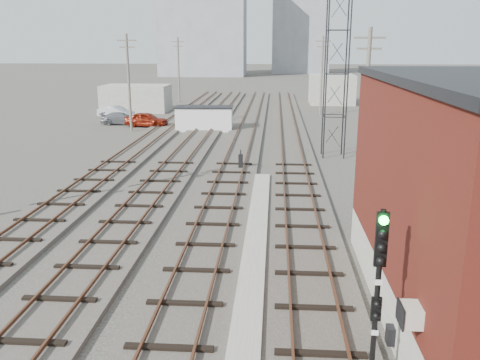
# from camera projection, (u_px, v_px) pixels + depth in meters

# --- Properties ---
(ground) EXTENTS (320.00, 320.00, 0.00)m
(ground) POSITION_uv_depth(u_px,v_px,m) (265.00, 112.00, 62.20)
(ground) COLOR #282621
(ground) RESTS_ON ground
(track_right) EXTENTS (3.20, 90.00, 0.39)m
(track_right) POSITION_uv_depth(u_px,v_px,m) (290.00, 144.00, 41.77)
(track_right) COLOR #332D28
(track_right) RESTS_ON ground
(track_mid_right) EXTENTS (3.20, 90.00, 0.39)m
(track_mid_right) POSITION_uv_depth(u_px,v_px,m) (242.00, 143.00, 42.04)
(track_mid_right) COLOR #332D28
(track_mid_right) RESTS_ON ground
(track_mid_left) EXTENTS (3.20, 90.00, 0.39)m
(track_mid_left) POSITION_uv_depth(u_px,v_px,m) (194.00, 143.00, 42.31)
(track_mid_left) COLOR #332D28
(track_mid_left) RESTS_ON ground
(track_left) EXTENTS (3.20, 90.00, 0.39)m
(track_left) POSITION_uv_depth(u_px,v_px,m) (147.00, 142.00, 42.58)
(track_left) COLOR #332D28
(track_left) RESTS_ON ground
(platform_curb) EXTENTS (0.90, 28.00, 0.26)m
(platform_curb) POSITION_uv_depth(u_px,v_px,m) (252.00, 277.00, 17.81)
(platform_curb) COLOR gray
(platform_curb) RESTS_ON ground
(lattice_tower) EXTENTS (1.60, 1.60, 15.00)m
(lattice_tower) POSITION_uv_depth(u_px,v_px,m) (337.00, 52.00, 35.81)
(lattice_tower) COLOR black
(lattice_tower) RESTS_ON ground
(utility_pole_left_b) EXTENTS (1.80, 0.24, 9.00)m
(utility_pole_left_b) POSITION_uv_depth(u_px,v_px,m) (129.00, 80.00, 47.35)
(utility_pole_left_b) COLOR #595147
(utility_pole_left_b) RESTS_ON ground
(utility_pole_left_c) EXTENTS (1.80, 0.24, 9.00)m
(utility_pole_left_c) POSITION_uv_depth(u_px,v_px,m) (179.00, 68.00, 71.44)
(utility_pole_left_c) COLOR #595147
(utility_pole_left_c) RESTS_ON ground
(utility_pole_right_a) EXTENTS (1.80, 0.24, 9.00)m
(utility_pole_right_a) POSITION_uv_depth(u_px,v_px,m) (366.00, 102.00, 29.69)
(utility_pole_right_a) COLOR #595147
(utility_pole_right_a) RESTS_ON ground
(utility_pole_right_b) EXTENTS (1.80, 0.24, 9.00)m
(utility_pole_right_b) POSITION_uv_depth(u_px,v_px,m) (322.00, 73.00, 58.60)
(utility_pole_right_b) COLOR #595147
(utility_pole_right_b) RESTS_ON ground
(apartment_left) EXTENTS (22.00, 14.00, 30.00)m
(apartment_left) POSITION_uv_depth(u_px,v_px,m) (203.00, 17.00, 131.81)
(apartment_left) COLOR gray
(apartment_left) RESTS_ON ground
(apartment_right) EXTENTS (16.00, 12.00, 26.00)m
(apartment_right) POSITION_uv_depth(u_px,v_px,m) (301.00, 27.00, 145.05)
(apartment_right) COLOR gray
(apartment_right) RESTS_ON ground
(shed_left) EXTENTS (8.00, 5.00, 3.20)m
(shed_left) POSITION_uv_depth(u_px,v_px,m) (136.00, 98.00, 62.86)
(shed_left) COLOR gray
(shed_left) RESTS_ON ground
(shed_right) EXTENTS (6.00, 6.00, 4.00)m
(shed_right) POSITION_uv_depth(u_px,v_px,m) (332.00, 89.00, 70.72)
(shed_right) COLOR gray
(shed_right) RESTS_ON ground
(signal_mast) EXTENTS (0.40, 0.42, 4.42)m
(signal_mast) POSITION_uv_depth(u_px,v_px,m) (378.00, 282.00, 11.90)
(signal_mast) COLOR gray
(signal_mast) RESTS_ON ground
(switch_stand) EXTENTS (0.31, 0.31, 1.28)m
(switch_stand) POSITION_uv_depth(u_px,v_px,m) (241.00, 161.00, 33.34)
(switch_stand) COLOR black
(switch_stand) RESTS_ON ground
(site_trailer) EXTENTS (5.60, 2.61, 2.32)m
(site_trailer) POSITION_uv_depth(u_px,v_px,m) (204.00, 118.00, 48.71)
(site_trailer) COLOR silver
(site_trailer) RESTS_ON ground
(car_red) EXTENTS (4.50, 2.27, 1.47)m
(car_red) POSITION_uv_depth(u_px,v_px,m) (147.00, 119.00, 51.04)
(car_red) COLOR maroon
(car_red) RESTS_ON ground
(car_silver) EXTENTS (4.49, 2.74, 1.40)m
(car_silver) POSITION_uv_depth(u_px,v_px,m) (116.00, 112.00, 56.63)
(car_silver) COLOR #B6B9BE
(car_silver) RESTS_ON ground
(car_grey) EXTENTS (4.37, 1.99, 1.24)m
(car_grey) POSITION_uv_depth(u_px,v_px,m) (121.00, 118.00, 52.54)
(car_grey) COLOR slate
(car_grey) RESTS_ON ground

